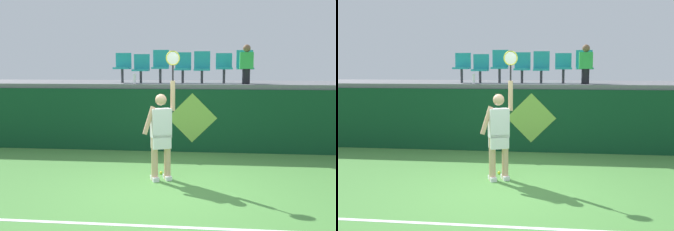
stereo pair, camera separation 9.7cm
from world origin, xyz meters
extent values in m
plane|color=#519342|center=(0.00, 0.00, 0.00)|extent=(40.00, 40.00, 0.00)
cube|color=#0F4223|center=(0.00, 3.27, 0.81)|extent=(13.70, 0.20, 1.63)
cube|color=slate|center=(0.00, 4.56, 1.69)|extent=(13.70, 2.68, 0.12)
cube|color=white|center=(0.00, -1.48, 0.00)|extent=(12.33, 0.08, 0.01)
cube|color=white|center=(-0.30, 0.65, 0.04)|extent=(0.21, 0.29, 0.08)
cube|color=white|center=(-0.07, 0.75, 0.04)|extent=(0.21, 0.29, 0.08)
cylinder|color=#DBAD84|center=(-0.30, 0.65, 0.43)|extent=(0.13, 0.13, 0.86)
cylinder|color=#DBAD84|center=(-0.07, 0.75, 0.43)|extent=(0.13, 0.13, 0.86)
cube|color=white|center=(-0.18, 0.70, 0.78)|extent=(0.42, 0.34, 0.28)
cube|color=white|center=(-0.18, 0.70, 1.13)|extent=(0.44, 0.35, 0.56)
sphere|color=#DBAD84|center=(-0.18, 0.70, 1.58)|extent=(0.22, 0.22, 0.22)
cylinder|color=#DBAD84|center=(-0.41, 0.61, 1.19)|extent=(0.27, 0.18, 0.55)
cylinder|color=#DBAD84|center=(0.04, 0.80, 1.65)|extent=(0.09, 0.09, 0.58)
cylinder|color=black|center=(0.04, 0.80, 2.09)|extent=(0.03, 0.03, 0.30)
torus|color=gold|center=(0.04, 0.80, 2.37)|extent=(0.27, 0.13, 0.28)
ellipsoid|color=silver|center=(0.04, 0.80, 2.37)|extent=(0.23, 0.11, 0.24)
sphere|color=#D1E533|center=(-0.23, 1.08, 0.03)|extent=(0.07, 0.07, 0.07)
cylinder|color=white|center=(-1.20, 3.38, 1.88)|extent=(0.07, 0.07, 0.26)
cylinder|color=#38383D|center=(-1.65, 3.92, 1.94)|extent=(0.07, 0.07, 0.38)
cube|color=teal|center=(-1.65, 3.92, 2.15)|extent=(0.44, 0.42, 0.05)
cube|color=teal|center=(-1.65, 4.11, 2.37)|extent=(0.44, 0.04, 0.40)
cylinder|color=#38383D|center=(-1.13, 3.92, 1.91)|extent=(0.07, 0.07, 0.33)
cube|color=teal|center=(-1.13, 3.92, 2.10)|extent=(0.44, 0.42, 0.05)
cube|color=teal|center=(-1.13, 4.11, 2.33)|extent=(0.44, 0.04, 0.42)
cylinder|color=#38383D|center=(-0.59, 3.92, 1.94)|extent=(0.07, 0.07, 0.39)
cube|color=teal|center=(-0.59, 3.92, 2.16)|extent=(0.44, 0.42, 0.05)
cube|color=teal|center=(-0.59, 4.11, 2.42)|extent=(0.44, 0.04, 0.47)
cylinder|color=#38383D|center=(0.03, 3.92, 1.92)|extent=(0.07, 0.07, 0.35)
cube|color=teal|center=(0.03, 3.92, 2.12)|extent=(0.44, 0.42, 0.05)
cube|color=teal|center=(0.03, 4.11, 2.36)|extent=(0.44, 0.04, 0.44)
cylinder|color=#38383D|center=(0.55, 3.92, 1.92)|extent=(0.07, 0.07, 0.34)
cube|color=teal|center=(0.55, 3.92, 2.11)|extent=(0.44, 0.42, 0.05)
cube|color=teal|center=(0.55, 4.11, 2.37)|extent=(0.44, 0.04, 0.48)
cylinder|color=#38383D|center=(1.14, 3.92, 1.93)|extent=(0.07, 0.07, 0.37)
cube|color=teal|center=(1.14, 3.92, 2.15)|extent=(0.44, 0.42, 0.05)
cube|color=teal|center=(1.14, 4.11, 2.37)|extent=(0.44, 0.04, 0.39)
cylinder|color=#38383D|center=(1.70, 3.92, 1.94)|extent=(0.07, 0.07, 0.38)
cube|color=teal|center=(1.70, 3.92, 2.15)|extent=(0.44, 0.42, 0.05)
cube|color=teal|center=(1.70, 4.11, 2.41)|extent=(0.44, 0.04, 0.47)
cylinder|color=black|center=(1.70, 3.59, 1.94)|extent=(0.20, 0.20, 0.39)
cube|color=green|center=(1.70, 3.59, 2.35)|extent=(0.34, 0.20, 0.43)
sphere|color=brown|center=(1.70, 3.59, 2.67)|extent=(0.20, 0.20, 0.20)
cube|color=#0F4223|center=(0.33, 3.17, 0.00)|extent=(0.90, 0.01, 0.00)
plane|color=#8CC64C|center=(0.33, 3.16, 0.89)|extent=(1.27, 0.00, 1.27)
camera|label=1|loc=(0.69, -6.54, 2.25)|focal=40.92mm
camera|label=2|loc=(0.78, -6.53, 2.25)|focal=40.92mm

